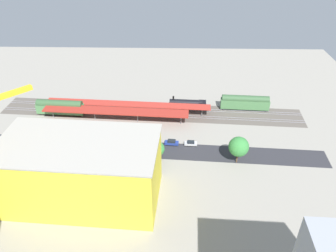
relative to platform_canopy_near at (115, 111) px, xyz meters
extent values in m
plane|color=gray|center=(-12.78, 15.24, -4.36)|extent=(191.33, 191.33, 0.00)
cube|color=#5B544C|center=(-12.78, -7.18, -4.36)|extent=(120.20, 21.01, 0.01)
cube|color=#2D2D33|center=(-12.78, 18.04, -4.36)|extent=(119.91, 16.45, 0.01)
cube|color=#9E9EA8|center=(-12.78, -10.68, -4.18)|extent=(119.36, 7.59, 0.12)
cube|color=#9E9EA8|center=(-12.78, -9.24, -4.18)|extent=(119.36, 7.59, 0.12)
cube|color=#9E9EA8|center=(-12.78, -5.11, -4.18)|extent=(119.36, 7.59, 0.12)
cube|color=#9E9EA8|center=(-12.78, -3.67, -4.18)|extent=(119.36, 7.59, 0.12)
cube|color=#A82D23|center=(0.00, 0.00, 0.03)|extent=(55.43, 8.93, 0.43)
cylinder|color=slate|center=(-24.79, 1.55, -2.27)|extent=(0.30, 0.30, 4.17)
cylinder|color=slate|center=(-8.26, 0.52, -2.27)|extent=(0.30, 0.30, 4.17)
cylinder|color=slate|center=(8.26, -0.52, -2.27)|extent=(0.30, 0.30, 4.17)
cylinder|color=slate|center=(24.79, -1.55, -2.27)|extent=(0.30, 0.30, 4.17)
cube|color=#B73328|center=(-3.77, -6.18, -0.39)|extent=(65.24, 8.33, 0.32)
cylinder|color=slate|center=(-33.01, -4.35, -2.45)|extent=(0.30, 0.30, 3.81)
cylinder|color=slate|center=(-18.39, -5.26, -2.45)|extent=(0.30, 0.30, 3.81)
cylinder|color=slate|center=(-3.77, -6.18, -2.45)|extent=(0.30, 0.30, 3.81)
cylinder|color=slate|center=(10.85, -7.09, -2.45)|extent=(0.30, 0.30, 3.81)
cylinder|color=slate|center=(25.47, -8.01, -2.45)|extent=(0.30, 0.30, 3.81)
cube|color=black|center=(-28.29, -9.96, -3.86)|extent=(16.22, 3.67, 1.00)
cylinder|color=black|center=(-26.88, -10.05, -1.87)|extent=(13.41, 3.79, 2.97)
cube|color=black|center=(-33.49, -9.64, -2.61)|extent=(3.02, 3.34, 3.49)
cylinder|color=black|center=(-21.76, -10.37, 0.31)|extent=(0.70, 0.70, 1.40)
cube|color=black|center=(-50.53, -9.96, -4.06)|extent=(17.47, 3.53, 0.60)
cube|color=#4C7F4C|center=(-50.53, -9.96, -1.85)|extent=(19.43, 4.26, 3.82)
cylinder|color=#355935|center=(-50.53, -9.96, 0.32)|extent=(18.66, 4.21, 3.06)
cube|color=black|center=(22.59, -4.39, -4.06)|extent=(16.87, 3.59, 0.60)
cube|color=#4C7F4C|center=(22.59, -4.39, -1.89)|extent=(18.77, 4.34, 3.74)
cylinder|color=#355935|center=(22.59, -4.39, 0.23)|extent=(18.02, 4.29, 3.18)
cube|color=black|center=(-28.03, 15.06, -4.21)|extent=(3.69, 1.95, 0.30)
cube|color=silver|center=(-28.03, 15.06, -3.69)|extent=(4.38, 2.06, 0.74)
cube|color=#1E2328|center=(-28.03, 15.06, -3.06)|extent=(2.49, 1.74, 0.52)
cube|color=black|center=(-21.46, 14.92, -4.21)|extent=(4.13, 2.08, 0.30)
cube|color=navy|center=(-21.46, 14.92, -3.62)|extent=(4.89, 2.21, 0.87)
cube|color=#1E2328|center=(-21.46, 14.92, -2.84)|extent=(2.79, 1.82, 0.68)
cube|color=black|center=(-14.50, 14.07, -4.21)|extent=(3.49, 1.77, 0.30)
cube|color=silver|center=(-14.50, 14.07, -3.64)|extent=(4.14, 1.86, 0.84)
cube|color=#1E2328|center=(-14.50, 14.07, -2.93)|extent=(2.34, 1.59, 0.57)
cube|color=black|center=(-7.89, 14.23, -4.21)|extent=(3.94, 2.04, 0.30)
cube|color=gray|center=(-7.89, 14.23, -3.62)|extent=(4.66, 2.19, 0.87)
cube|color=#1E2328|center=(-7.89, 14.23, -2.92)|extent=(2.67, 1.77, 0.54)
cube|color=black|center=(-1.78, 14.71, -4.21)|extent=(4.10, 2.00, 0.30)
cube|color=gray|center=(-1.78, 14.71, -3.70)|extent=(4.86, 2.14, 0.71)
cube|color=#1E2328|center=(-1.78, 14.71, -3.01)|extent=(2.77, 1.74, 0.68)
cube|color=yellow|center=(2.32, 40.08, 4.72)|extent=(41.96, 23.56, 18.15)
cube|color=#ADA89E|center=(2.32, 40.08, 13.99)|extent=(42.60, 24.20, 0.40)
cube|color=gray|center=(25.88, 42.05, -3.76)|extent=(3.60, 3.60, 1.20)
cube|color=black|center=(-2.77, 22.96, -4.11)|extent=(8.73, 2.60, 0.50)
cube|color=silver|center=(-3.91, 22.99, -2.54)|extent=(6.46, 2.78, 2.64)
cube|color=#334C8C|center=(0.41, 22.86, -2.75)|extent=(2.36, 2.66, 2.21)
cube|color=black|center=(2.64, 22.96, -4.11)|extent=(8.87, 2.41, 0.50)
cube|color=white|center=(1.52, 22.94, -2.27)|extent=(6.63, 2.61, 3.17)
cube|color=silver|center=(5.93, 23.02, -2.66)|extent=(2.29, 2.52, 2.40)
cylinder|color=brown|center=(10.41, 23.70, -2.45)|extent=(0.52, 0.52, 3.81)
sphere|color=#28662D|center=(10.41, 23.70, 0.94)|extent=(4.25, 4.25, 4.25)
cylinder|color=brown|center=(14.77, 22.51, -3.03)|extent=(0.52, 0.52, 2.65)
sphere|color=#28662D|center=(14.77, 22.51, 0.03)|extent=(4.95, 4.95, 4.95)
cylinder|color=brown|center=(-16.99, 23.98, -2.70)|extent=(0.51, 0.51, 3.32)
sphere|color=#38843D|center=(-16.99, 23.98, 0.63)|extent=(4.76, 4.76, 4.76)
cylinder|color=brown|center=(-5.34, 23.81, -3.10)|extent=(0.45, 0.45, 2.51)
sphere|color=#2D7233|center=(-5.34, 23.81, 0.20)|extent=(5.83, 5.83, 5.83)
cylinder|color=brown|center=(-42.42, 23.90, -2.37)|extent=(0.39, 0.39, 3.97)
sphere|color=#38843D|center=(-42.42, 23.90, 1.84)|extent=(6.35, 6.35, 6.35)
cylinder|color=brown|center=(24.93, 23.77, -3.10)|extent=(0.48, 0.48, 2.52)
sphere|color=#38843D|center=(24.93, 23.77, 0.03)|extent=(5.35, 5.35, 5.35)
cylinder|color=#333333|center=(-18.38, 22.62, -1.75)|extent=(0.16, 0.16, 5.22)
cube|color=black|center=(-18.38, 22.62, 1.31)|extent=(0.36, 0.36, 0.90)
sphere|color=green|center=(-18.16, 22.62, 1.61)|extent=(0.20, 0.20, 0.20)
camera|label=1|loc=(-22.42, 106.43, 63.16)|focal=35.21mm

